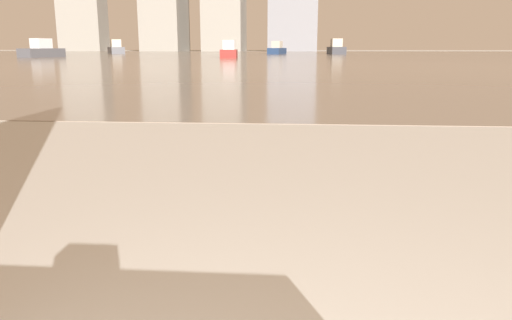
# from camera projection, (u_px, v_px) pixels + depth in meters

# --- Properties ---
(harbor_water) EXTENTS (180.00, 110.00, 0.01)m
(harbor_water) POSITION_uv_depth(u_px,v_px,m) (294.00, 55.00, 60.24)
(harbor_water) COLOR gray
(harbor_water) RESTS_ON ground_plane
(harbor_boat_0) EXTENTS (2.38, 5.82, 2.13)m
(harbor_boat_0) POSITION_uv_depth(u_px,v_px,m) (336.00, 49.00, 70.69)
(harbor_boat_0) COLOR #2D2D33
(harbor_boat_0) RESTS_ON harbor_water
(harbor_boat_1) EXTENTS (4.20, 5.82, 2.08)m
(harbor_boat_1) POSITION_uv_depth(u_px,v_px,m) (116.00, 49.00, 75.18)
(harbor_boat_1) COLOR #4C4C51
(harbor_boat_1) RESTS_ON harbor_water
(harbor_boat_2) EXTENTS (2.91, 5.13, 1.82)m
(harbor_boat_2) POSITION_uv_depth(u_px,v_px,m) (42.00, 51.00, 49.65)
(harbor_boat_2) COLOR #4C4C51
(harbor_boat_2) RESTS_ON harbor_water
(harbor_boat_3) EXTENTS (1.85, 4.42, 1.62)m
(harbor_boat_3) POSITION_uv_depth(u_px,v_px,m) (229.00, 52.00, 47.03)
(harbor_boat_3) COLOR maroon
(harbor_boat_3) RESTS_ON harbor_water
(harbor_boat_4) EXTENTS (2.59, 5.02, 1.80)m
(harbor_boat_4) POSITION_uv_depth(u_px,v_px,m) (277.00, 49.00, 70.19)
(harbor_boat_4) COLOR navy
(harbor_boat_4) RESTS_ON harbor_water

